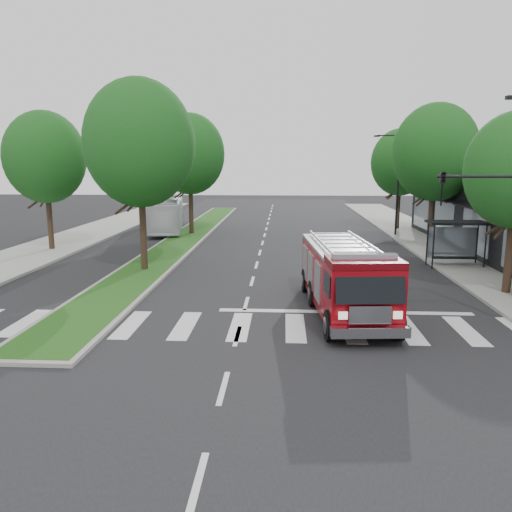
% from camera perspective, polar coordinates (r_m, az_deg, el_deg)
% --- Properties ---
extents(ground, '(140.00, 140.00, 0.00)m').
position_cam_1_polar(ground, '(21.08, -1.13, -5.46)').
color(ground, black).
rests_on(ground, ground).
extents(sidewalk_right, '(5.00, 80.00, 0.15)m').
position_cam_1_polar(sidewalk_right, '(32.63, 22.76, -0.37)').
color(sidewalk_right, gray).
rests_on(sidewalk_right, ground).
extents(sidewalk_left, '(5.00, 80.00, 0.15)m').
position_cam_1_polar(sidewalk_left, '(34.67, -24.41, 0.11)').
color(sidewalk_left, gray).
rests_on(sidewalk_left, ground).
extents(median, '(3.00, 50.00, 0.15)m').
position_cam_1_polar(median, '(39.36, -7.89, 2.13)').
color(median, gray).
rests_on(median, ground).
extents(bus_shelter, '(3.20, 1.60, 2.61)m').
position_cam_1_polar(bus_shelter, '(30.18, 21.86, 2.64)').
color(bus_shelter, black).
rests_on(bus_shelter, ground).
extents(tree_right_mid, '(5.60, 5.60, 9.72)m').
position_cam_1_polar(tree_right_mid, '(35.62, 19.82, 11.07)').
color(tree_right_mid, black).
rests_on(tree_right_mid, ground).
extents(tree_right_far, '(5.00, 5.00, 8.73)m').
position_cam_1_polar(tree_right_far, '(45.30, 16.16, 10.24)').
color(tree_right_far, black).
rests_on(tree_right_far, ground).
extents(tree_median_near, '(5.80, 5.80, 10.16)m').
position_cam_1_polar(tree_median_near, '(27.27, -13.17, 12.41)').
color(tree_median_near, black).
rests_on(tree_median_near, ground).
extents(tree_median_far, '(5.60, 5.60, 9.72)m').
position_cam_1_polar(tree_median_far, '(40.90, -7.58, 11.47)').
color(tree_median_far, black).
rests_on(tree_median_far, ground).
extents(tree_left_mid, '(5.20, 5.20, 9.16)m').
position_cam_1_polar(tree_left_mid, '(35.75, -22.96, 10.34)').
color(tree_left_mid, black).
rests_on(tree_left_mid, ground).
extents(streetlight_right_far, '(2.11, 0.20, 8.00)m').
position_cam_1_polar(streetlight_right_far, '(41.17, 15.72, 8.36)').
color(streetlight_right_far, black).
rests_on(streetlight_right_far, ground).
extents(fire_engine, '(3.19, 8.52, 2.89)m').
position_cam_1_polar(fire_engine, '(19.90, 10.13, -2.48)').
color(fire_engine, '#520409').
rests_on(fire_engine, ground).
extents(city_bus, '(4.18, 10.72, 2.91)m').
position_cam_1_polar(city_bus, '(43.56, -10.18, 4.71)').
color(city_bus, silver).
rests_on(city_bus, ground).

